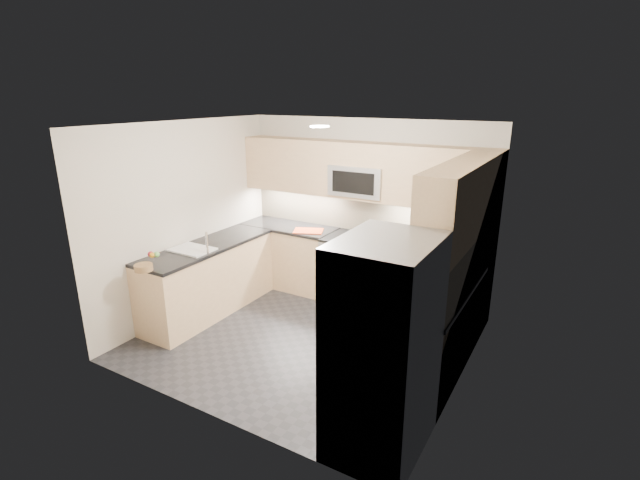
{
  "coord_description": "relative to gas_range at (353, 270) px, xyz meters",
  "views": [
    {
      "loc": [
        2.63,
        -4.17,
        2.81
      ],
      "look_at": [
        0.0,
        0.35,
        1.15
      ],
      "focal_mm": 26.0,
      "sensor_mm": 36.0,
      "label": 1
    }
  ],
  "objects": [
    {
      "name": "fruit_apple",
      "position": [
        -1.56,
        -2.11,
        0.6
      ],
      "size": [
        0.07,
        0.07,
        0.07
      ],
      "primitive_type": "sphere",
      "color": "maroon",
      "rests_on": "fruit_basket"
    },
    {
      "name": "utensil_bowl",
      "position": [
        1.32,
        -0.09,
        0.57
      ],
      "size": [
        0.32,
        0.32,
        0.17
      ],
      "primitive_type": "cylinder",
      "rotation": [
        0.0,
        0.0,
        -0.08
      ],
      "color": "#58A145",
      "rests_on": "countertop_back_right"
    },
    {
      "name": "countertop_right",
      "position": [
        1.5,
        -1.12,
        0.47
      ],
      "size": [
        0.63,
        1.7,
        0.04
      ],
      "primitive_type": "cube",
      "color": "black",
      "rests_on": "base_cab_right"
    },
    {
      "name": "microwave",
      "position": [
        0.0,
        0.12,
        1.24
      ],
      "size": [
        0.76,
        0.4,
        0.4
      ],
      "primitive_type": "cube",
      "color": "#A7A9AF",
      "rests_on": "upper_cab_back"
    },
    {
      "name": "floor",
      "position": [
        0.0,
        -1.28,
        -0.46
      ],
      "size": [
        3.6,
        3.2,
        0.0
      ],
      "primitive_type": "cube",
      "color": "#25252A",
      "rests_on": "ground"
    },
    {
      "name": "range_cooktop",
      "position": [
        0.0,
        0.0,
        0.46
      ],
      "size": [
        0.76,
        0.65,
        0.03
      ],
      "primitive_type": "cube",
      "color": "black",
      "rests_on": "gas_range"
    },
    {
      "name": "countertop_back_right",
      "position": [
        1.09,
        0.02,
        0.47
      ],
      "size": [
        1.42,
        0.63,
        0.04
      ],
      "primitive_type": "cube",
      "color": "black",
      "rests_on": "base_cab_back_right"
    },
    {
      "name": "wall_right",
      "position": [
        1.8,
        -1.28,
        0.79
      ],
      "size": [
        0.02,
        3.2,
        2.5
      ],
      "primitive_type": "cube",
      "color": "beige",
      "rests_on": "floor"
    },
    {
      "name": "sink_basin",
      "position": [
        -1.5,
        -1.53,
        0.42
      ],
      "size": [
        0.52,
        0.38,
        0.16
      ],
      "primitive_type": "cube",
      "color": "white",
      "rests_on": "base_cab_peninsula"
    },
    {
      "name": "gas_range",
      "position": [
        0.0,
        0.0,
        0.0
      ],
      "size": [
        0.76,
        0.65,
        0.91
      ],
      "primitive_type": "cube",
      "color": "#A0A2A8",
      "rests_on": "floor"
    },
    {
      "name": "fridge_handle_right",
      "position": [
        1.08,
        -2.25,
        0.49
      ],
      "size": [
        0.02,
        0.02,
        1.2
      ],
      "primitive_type": "cylinder",
      "color": "#B2B5BA",
      "rests_on": "refrigerator"
    },
    {
      "name": "oven_door_glass",
      "position": [
        0.0,
        -0.33,
        -0.01
      ],
      "size": [
        0.62,
        0.02,
        0.45
      ],
      "primitive_type": "cube",
      "color": "black",
      "rests_on": "gas_range"
    },
    {
      "name": "cutting_board",
      "position": [
        -0.68,
        -0.08,
        0.49
      ],
      "size": [
        0.49,
        0.43,
        0.01
      ],
      "primitive_type": "cube",
      "rotation": [
        0.0,
        0.0,
        0.41
      ],
      "color": "#C13612",
      "rests_on": "countertop_back_left"
    },
    {
      "name": "backsplash_right",
      "position": [
        1.8,
        -0.82,
        0.74
      ],
      "size": [
        0.01,
        2.3,
        0.51
      ],
      "primitive_type": "cube",
      "color": "tan",
      "rests_on": "wall_right"
    },
    {
      "name": "faucet",
      "position": [
        -1.24,
        -1.53,
        0.62
      ],
      "size": [
        0.03,
        0.03,
        0.28
      ],
      "primitive_type": "cylinder",
      "color": "silver",
      "rests_on": "countertop_peninsula"
    },
    {
      "name": "microwave_door",
      "position": [
        0.0,
        -0.08,
        1.24
      ],
      "size": [
        0.6,
        0.01,
        0.28
      ],
      "primitive_type": "cube",
      "color": "black",
      "rests_on": "microwave"
    },
    {
      "name": "base_cab_back_right",
      "position": [
        1.09,
        0.02,
        -0.01
      ],
      "size": [
        1.42,
        0.6,
        0.9
      ],
      "primitive_type": "cube",
      "color": "#DCB584",
      "rests_on": "floor"
    },
    {
      "name": "backsplash_back",
      "position": [
        0.0,
        0.32,
        0.74
      ],
      "size": [
        3.6,
        0.01,
        0.51
      ],
      "primitive_type": "cube",
      "color": "tan",
      "rests_on": "wall_back"
    },
    {
      "name": "wall_back",
      "position": [
        0.0,
        0.32,
        0.79
      ],
      "size": [
        3.6,
        0.02,
        2.5
      ],
      "primitive_type": "cube",
      "color": "beige",
      "rests_on": "floor"
    },
    {
      "name": "base_cab_back_left",
      "position": [
        -1.09,
        0.02,
        -0.01
      ],
      "size": [
        1.42,
        0.6,
        0.9
      ],
      "primitive_type": "cube",
      "color": "#DCB584",
      "rests_on": "floor"
    },
    {
      "name": "upper_cab_back",
      "position": [
        0.0,
        0.15,
        1.37
      ],
      "size": [
        3.6,
        0.35,
        0.75
      ],
      "primitive_type": "cube",
      "color": "#DCB584",
      "rests_on": "wall_back"
    },
    {
      "name": "ceiling",
      "position": [
        0.0,
        -1.28,
        2.04
      ],
      "size": [
        3.6,
        3.2,
        0.02
      ],
      "primitive_type": "cube",
      "color": "beige",
      "rests_on": "wall_back"
    },
    {
      "name": "wall_left",
      "position": [
        -1.8,
        -1.28,
        0.79
      ],
      "size": [
        0.02,
        3.2,
        2.5
      ],
      "primitive_type": "cube",
      "color": "beige",
      "rests_on": "floor"
    },
    {
      "name": "countertop_peninsula",
      "position": [
        -1.5,
        -1.28,
        0.47
      ],
      "size": [
        0.63,
        2.0,
        0.04
      ],
      "primitive_type": "cube",
      "color": "black",
      "rests_on": "base_cab_peninsula"
    },
    {
      "name": "fridge_handle_left",
      "position": [
        1.08,
        -2.61,
        0.49
      ],
      "size": [
        0.02,
        0.02,
        1.2
      ],
      "primitive_type": "cylinder",
      "color": "#B2B5BA",
      "rests_on": "refrigerator"
    },
    {
      "name": "fruit_pear",
      "position": [
        -1.49,
        -2.08,
        0.6
      ],
      "size": [
        0.07,
        0.07,
        0.07
      ],
      "primitive_type": "sphere",
      "color": "#70C052",
      "rests_on": "fruit_basket"
    },
    {
      "name": "upper_cab_right",
      "position": [
        1.62,
        -1.0,
        1.37
      ],
      "size": [
        0.35,
        1.95,
        0.75
      ],
      "primitive_type": "cube",
      "color": "#DCB584",
      "rests_on": "wall_right"
    },
    {
      "name": "wall_front",
      "position": [
        0.0,
        -2.88,
        0.79
      ],
      "size": [
        3.6,
        0.02,
        2.5
      ],
      "primitive_type": "cube",
      "color": "beige",
      "rests_on": "floor"
    },
    {
      "name": "fruit_basket",
      "position": [
        -1.45,
        -2.3,
        0.52
      ],
      "size": [
        0.24,
        0.24,
        0.07
      ],
      "primitive_type": "cylinder",
      "rotation": [
        0.0,
        0.0,
        0.26
      ],
      "color": "#977146",
      "rests_on": "countertop_peninsula"
    },
    {
      "name": "base_cab_right",
      "position": [
        1.5,
        -1.12,
        -0.01
      ],
      "size": [
        0.6,
        1.7,
        0.9
      ],
      "primitive_type": "cube",
      "color": "#DCB584",
      "rests_on": "floor"
    },
    {
      "name": "countertop_back_left",
      "position": [
        -1.09,
        0.02,
        0.47
      ],
      "size": [
        1.42,
        0.63,
        0.04
      ],
      "primitive_type": "cube",
      "color": "black",
      "rests_on": "base_cab_back_left"
    },
    {
      "name": "dish_towel_check",
      "position": [
        -0.12,
        -0.37,
        0.1
      ],
      "size": [
        0.17,
        0.05,
        0.32
      ],
      "primitive_type": "cube",
      "rotation": [
        0.0,
        0.0,
        0.19
      ],
      "color": "silver",
      "rests_on": "oven_handle"
    },
    {
      "name": "refrigerator",
      "position": [
        1.45,
        -2.43,
        0.45
      ],
      "size": [
        0.7,
        0.9,
        1.8
      ],
      "primitive_type": "cube",
      "color": "#97999E",
      "rests_on": "floor"
    },
    {
      "name": "base_cab_peninsula",
      "position": [
        -1.5,
        -1.28,
        -0.01
      ],
      "size": [
        0.6,
        2.0,
        0.9
      ],
      "primitive_type": "cube",
      "color": "#DCB584",
      "rests_on": "floor"
    },
    {
      "name": "oven_handle",
      "position": [
        0.0,
        -0.35,
        0.26
      ],
      "size": [
        0.6,
        0.02,
        0.02
      ],
      "primitive_type": "cylinder",
      "rotation": [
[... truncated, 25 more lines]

